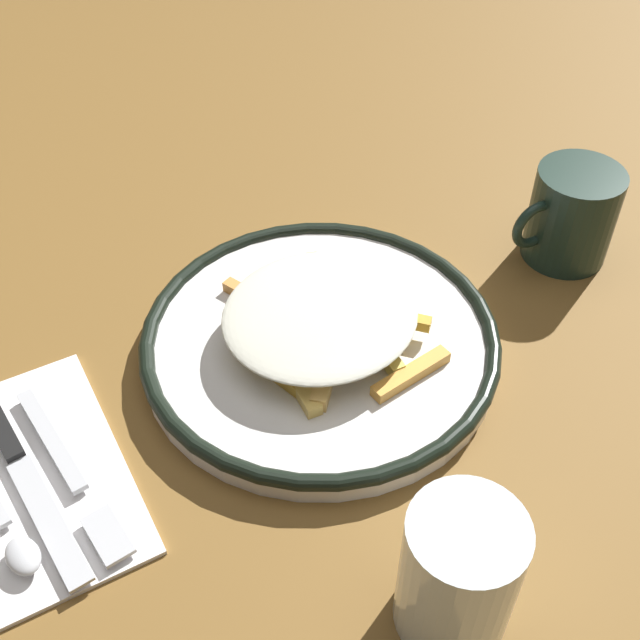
% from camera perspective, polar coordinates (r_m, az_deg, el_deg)
% --- Properties ---
extents(ground_plane, '(2.60, 2.60, 0.00)m').
position_cam_1_polar(ground_plane, '(0.68, -0.00, -2.32)').
color(ground_plane, brown).
extents(plate, '(0.30, 0.30, 0.03)m').
position_cam_1_polar(plate, '(0.67, -0.00, -1.54)').
color(plate, silver).
rests_on(plate, ground_plane).
extents(fries_heap, '(0.18, 0.18, 0.03)m').
position_cam_1_polar(fries_heap, '(0.66, -0.08, 0.17)').
color(fries_heap, '#D58B40').
rests_on(fries_heap, plate).
extents(napkin, '(0.14, 0.21, 0.01)m').
position_cam_1_polar(napkin, '(0.64, -20.04, -10.53)').
color(napkin, white).
rests_on(napkin, ground_plane).
extents(fork, '(0.04, 0.18, 0.01)m').
position_cam_1_polar(fork, '(0.62, -17.32, -10.13)').
color(fork, silver).
rests_on(fork, napkin).
extents(knife, '(0.04, 0.21, 0.01)m').
position_cam_1_polar(knife, '(0.64, -20.77, -8.98)').
color(knife, black).
rests_on(knife, napkin).
extents(spoon, '(0.04, 0.15, 0.01)m').
position_cam_1_polar(spoon, '(0.61, -21.47, -13.17)').
color(spoon, silver).
rests_on(spoon, napkin).
extents(water_glass, '(0.07, 0.07, 0.10)m').
position_cam_1_polar(water_glass, '(0.51, 9.76, -17.35)').
color(water_glass, silver).
rests_on(water_glass, ground_plane).
extents(coffee_mug, '(0.11, 0.08, 0.09)m').
position_cam_1_polar(coffee_mug, '(0.78, 17.33, 7.09)').
color(coffee_mug, '#1A2D25').
rests_on(coffee_mug, ground_plane).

